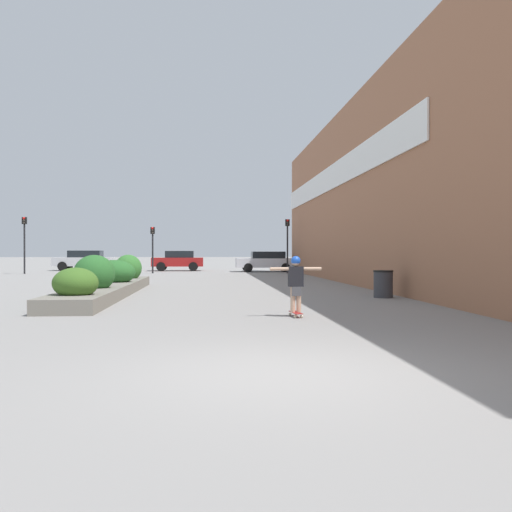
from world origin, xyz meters
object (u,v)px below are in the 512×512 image
object	(u,v)px
car_leftmost	(178,260)
traffic_light_right	(287,237)
skateboard	(296,313)
car_center_right	(266,261)
car_center_left	(84,260)
traffic_light_left	(153,241)
trash_bin	(383,284)
skateboarder	(296,278)
car_rightmost	(375,260)
traffic_light_far_left	(24,235)

from	to	relation	value
car_leftmost	traffic_light_right	xyz separation A→B (m)	(7.53, -5.34, 1.66)
skateboard	car_center_right	world-z (taller)	car_center_right
car_center_left	traffic_light_left	size ratio (longest dim) A/B	1.41
skateboard	traffic_light_left	distance (m)	26.51
trash_bin	skateboarder	bearing A→B (deg)	-125.37
car_rightmost	traffic_light_left	distance (m)	17.55
trash_bin	traffic_light_left	size ratio (longest dim) A/B	0.28
car_center_left	traffic_light_far_left	distance (m)	7.24
skateboard	traffic_light_right	bearing A→B (deg)	77.37
car_center_right	traffic_light_left	bearing A→B (deg)	107.63
traffic_light_left	car_leftmost	bearing A→B (deg)	73.66
car_rightmost	skateboard	bearing A→B (deg)	160.53
trash_bin	car_center_right	xyz separation A→B (m)	(-1.30, 23.37, 0.34)
traffic_light_right	traffic_light_far_left	distance (m)	17.09
skateboard	car_rightmost	bearing A→B (deg)	65.42
skateboard	car_center_right	bearing A→B (deg)	80.42
car_center_left	traffic_light_far_left	world-z (taller)	traffic_light_far_left
car_center_left	traffic_light_far_left	xyz separation A→B (m)	(-2.34, -6.64, 1.67)
car_center_left	car_rightmost	bearing A→B (deg)	-92.14
car_center_right	car_rightmost	distance (m)	9.28
car_center_left	car_rightmost	size ratio (longest dim) A/B	1.13
trash_bin	car_center_left	size ratio (longest dim) A/B	0.20
car_leftmost	car_rightmost	bearing A→B (deg)	-88.04
trash_bin	car_leftmost	distance (m)	26.87
skateboard	traffic_light_left	bearing A→B (deg)	97.15
skateboarder	car_leftmost	size ratio (longest dim) A/B	0.32
trash_bin	car_center_right	world-z (taller)	car_center_right
car_leftmost	car_center_right	distance (m)	6.83
car_leftmost	traffic_light_far_left	bearing A→B (deg)	118.92
car_leftmost	car_center_right	world-z (taller)	car_leftmost
car_center_left	traffic_light_far_left	bearing A→B (deg)	160.61
car_center_right	car_leftmost	bearing A→B (deg)	69.62
car_rightmost	traffic_light_left	size ratio (longest dim) A/B	1.25
car_center_right	traffic_light_far_left	size ratio (longest dim) A/B	1.16
skateboarder	car_leftmost	world-z (taller)	car_leftmost
skateboarder	traffic_light_right	world-z (taller)	traffic_light_right
trash_bin	traffic_light_far_left	world-z (taller)	traffic_light_far_left
trash_bin	traffic_light_right	distance (m)	20.50
car_leftmost	trash_bin	bearing A→B (deg)	-163.35
skateboard	trash_bin	distance (m)	6.08
traffic_light_right	car_center_left	bearing A→B (deg)	155.56
traffic_light_right	car_rightmost	bearing A→B (deg)	37.34
skateboarder	trash_bin	bearing A→B (deg)	49.52
skateboard	traffic_light_far_left	size ratio (longest dim) A/B	0.18
skateboarder	car_center_right	distance (m)	28.40
car_leftmost	car_rightmost	distance (m)	15.23
car_center_left	skateboard	bearing A→B (deg)	-160.41
skateboarder	traffic_light_far_left	distance (m)	28.94
trash_bin	car_rightmost	world-z (taller)	car_rightmost
car_leftmost	car_center_left	world-z (taller)	car_center_left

